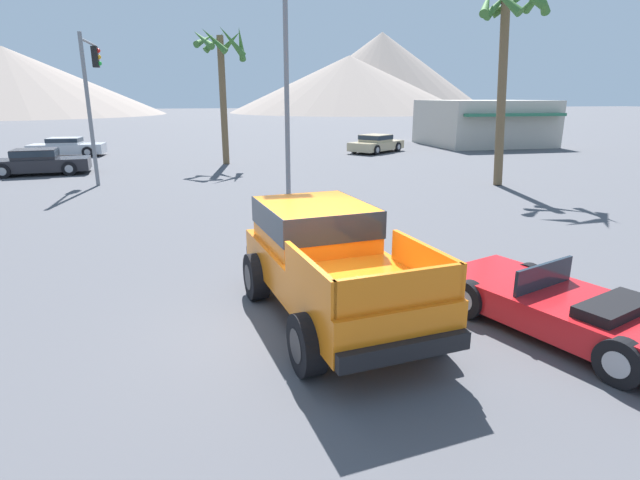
% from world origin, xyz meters
% --- Properties ---
extents(ground_plane, '(320.00, 320.00, 0.00)m').
position_xyz_m(ground_plane, '(0.00, 0.00, 0.00)').
color(ground_plane, '#4C4C51').
extents(orange_pickup_truck, '(2.74, 5.03, 1.85)m').
position_xyz_m(orange_pickup_truck, '(0.38, 0.20, 1.05)').
color(orange_pickup_truck, orange).
rests_on(orange_pickup_truck, ground_plane).
extents(red_convertible_car, '(3.02, 4.41, 1.05)m').
position_xyz_m(red_convertible_car, '(3.91, -1.43, 0.41)').
color(red_convertible_car, red).
rests_on(red_convertible_car, ground_plane).
extents(parked_car_silver, '(4.42, 1.98, 1.17)m').
position_xyz_m(parked_car_silver, '(-9.89, 27.07, 0.60)').
color(parked_car_silver, '#B7BABF').
rests_on(parked_car_silver, ground_plane).
extents(parked_car_tan, '(4.50, 4.05, 1.19)m').
position_xyz_m(parked_car_tan, '(9.93, 24.83, 0.61)').
color(parked_car_tan, tan).
rests_on(parked_car_tan, ground_plane).
extents(parked_car_dark, '(4.65, 2.25, 1.23)m').
position_xyz_m(parked_car_dark, '(-9.34, 19.06, 0.63)').
color(parked_car_dark, '#232328').
rests_on(parked_car_dark, ground_plane).
extents(traffic_light_main, '(0.38, 3.20, 6.11)m').
position_xyz_m(traffic_light_main, '(-5.97, 16.23, 4.21)').
color(traffic_light_main, slate).
rests_on(traffic_light_main, ground_plane).
extents(street_lamp_post, '(0.90, 0.24, 9.08)m').
position_xyz_m(street_lamp_post, '(0.89, 7.04, 5.34)').
color(street_lamp_post, slate).
rests_on(street_lamp_post, ground_plane).
extents(palm_tree_tall, '(3.03, 2.99, 8.00)m').
position_xyz_m(palm_tree_tall, '(10.65, 11.43, 6.02)').
color(palm_tree_tall, brown).
rests_on(palm_tree_tall, ground_plane).
extents(palm_tree_short, '(2.92, 2.80, 7.21)m').
position_xyz_m(palm_tree_short, '(-0.28, 20.93, 5.39)').
color(palm_tree_short, brown).
rests_on(palm_tree_short, ground_plane).
extents(storefront_building, '(8.48, 8.23, 3.37)m').
position_xyz_m(storefront_building, '(19.81, 28.08, 1.69)').
color(storefront_building, '#BCB2A3').
rests_on(storefront_building, ground_plane).
extents(distant_mountain_range, '(143.76, 73.96, 19.84)m').
position_xyz_m(distant_mountain_range, '(15.25, 116.23, 7.93)').
color(distant_mountain_range, gray).
rests_on(distant_mountain_range, ground_plane).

